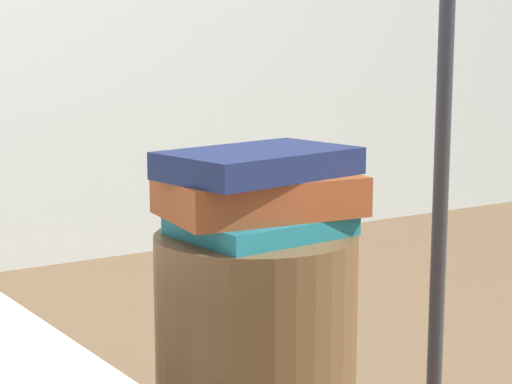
% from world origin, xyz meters
% --- Properties ---
extents(book_teal, '(0.26, 0.22, 0.03)m').
position_xyz_m(book_teal, '(0.01, -0.01, 0.54)').
color(book_teal, '#1E727F').
rests_on(book_teal, side_table).
extents(book_rust, '(0.31, 0.22, 0.06)m').
position_xyz_m(book_rust, '(0.01, 0.00, 0.59)').
color(book_rust, '#994723').
rests_on(book_rust, book_teal).
extents(book_navy, '(0.32, 0.23, 0.04)m').
position_xyz_m(book_navy, '(0.00, -0.01, 0.64)').
color(book_navy, '#19234C').
rests_on(book_navy, book_rust).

